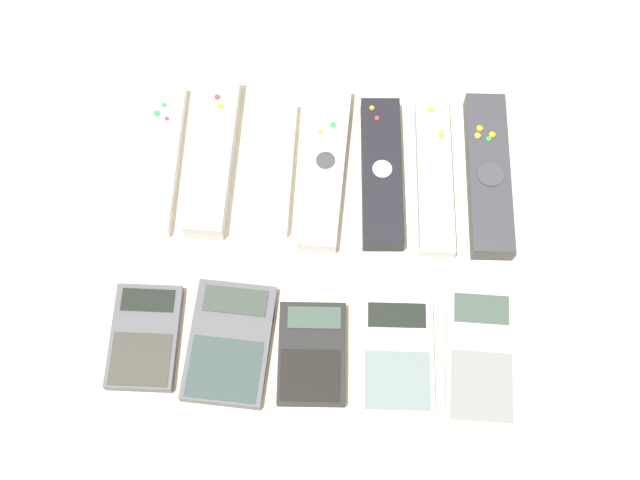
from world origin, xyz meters
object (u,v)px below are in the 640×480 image
(remote_0, at_px, (161,158))
(calculator_3, at_px, (397,355))
(calculator_1, at_px, (229,343))
(calculator_2, at_px, (314,354))
(remote_4, at_px, (382,173))
(calculator_4, at_px, (481,356))
(remote_3, at_px, (327,167))
(remote_5, at_px, (434,175))
(remote_1, at_px, (213,155))
(remote_6, at_px, (488,174))
(calculator_0, at_px, (145,337))
(remote_2, at_px, (270,167))

(remote_0, height_order, calculator_3, remote_0)
(calculator_1, height_order, calculator_2, calculator_2)
(remote_4, height_order, calculator_4, remote_4)
(remote_0, distance_m, remote_3, 0.20)
(remote_4, relative_size, remote_5, 0.95)
(remote_1, relative_size, remote_3, 0.97)
(remote_4, relative_size, calculator_3, 1.49)
(remote_1, height_order, calculator_4, remote_1)
(remote_6, bearing_deg, remote_3, 177.84)
(calculator_0, xyz_separation_m, calculator_2, (0.19, -0.01, 0.00))
(calculator_0, height_order, calculator_3, calculator_0)
(calculator_1, relative_size, calculator_3, 1.07)
(remote_4, bearing_deg, remote_1, 174.05)
(remote_5, bearing_deg, remote_6, -0.01)
(remote_1, xyz_separation_m, calculator_3, (0.23, -0.23, -0.01))
(remote_1, bearing_deg, remote_2, -8.13)
(remote_2, bearing_deg, calculator_2, -73.54)
(remote_2, distance_m, calculator_4, 0.34)
(remote_0, xyz_separation_m, remote_3, (0.20, 0.00, 0.00))
(remote_0, bearing_deg, remote_3, -1.06)
(calculator_3, bearing_deg, remote_5, 78.18)
(remote_1, relative_size, remote_2, 1.19)
(remote_2, distance_m, calculator_0, 0.25)
(remote_3, relative_size, calculator_1, 1.53)
(calculator_3, bearing_deg, calculator_2, -178.86)
(remote_2, height_order, calculator_1, remote_2)
(remote_0, height_order, calculator_0, remote_0)
(remote_2, relative_size, calculator_4, 1.14)
(calculator_3, xyz_separation_m, calculator_4, (0.09, 0.00, 0.00))
(remote_1, relative_size, remote_6, 0.99)
(remote_1, xyz_separation_m, remote_5, (0.27, -0.01, -0.00))
(calculator_1, bearing_deg, calculator_2, -1.18)
(remote_6, relative_size, calculator_1, 1.49)
(remote_6, xyz_separation_m, calculator_4, (-0.01, -0.23, -0.01))
(remote_1, bearing_deg, remote_4, -2.74)
(remote_0, distance_m, remote_2, 0.13)
(remote_3, distance_m, calculator_1, 0.25)
(calculator_1, distance_m, calculator_3, 0.19)
(remote_2, bearing_deg, calculator_1, -96.98)
(calculator_2, bearing_deg, calculator_1, 173.29)
(remote_0, distance_m, remote_6, 0.40)
(remote_4, distance_m, calculator_1, 0.28)
(remote_2, height_order, remote_4, remote_4)
(remote_0, height_order, remote_1, remote_1)
(remote_5, bearing_deg, calculator_2, -122.00)
(remote_6, height_order, calculator_0, remote_6)
(remote_1, bearing_deg, calculator_4, -35.51)
(remote_5, bearing_deg, calculator_1, -137.76)
(calculator_1, xyz_separation_m, calculator_3, (0.19, -0.00, -0.00))
(remote_4, relative_size, calculator_1, 1.39)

